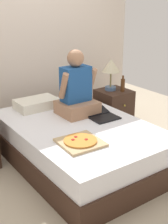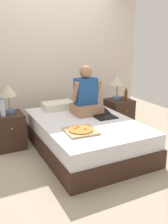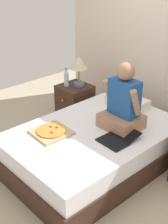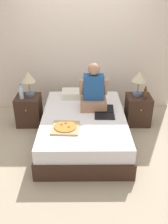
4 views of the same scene
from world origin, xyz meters
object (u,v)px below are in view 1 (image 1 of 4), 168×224
object	(u,v)px
pizza_box	(80,142)
nightstand_right	(114,108)
bed	(79,143)
laptop	(102,115)
lamp_on_right_nightstand	(111,68)
beer_bottle	(123,85)
person_seated	(76,91)

from	to	relation	value
pizza_box	nightstand_right	bearing A→B (deg)	37.91
bed	nightstand_right	distance (m)	1.18
bed	laptop	world-z (taller)	laptop
lamp_on_right_nightstand	beer_bottle	xyz separation A→B (m)	(0.10, -0.15, -0.23)
bed	lamp_on_right_nightstand	size ratio (longest dim) A/B	4.55
bed	laptop	distance (m)	0.43
lamp_on_right_nightstand	beer_bottle	world-z (taller)	lamp_on_right_nightstand
nightstand_right	beer_bottle	world-z (taller)	beer_bottle
lamp_on_right_nightstand	person_seated	distance (m)	0.91
person_seated	beer_bottle	bearing A→B (deg)	12.20
lamp_on_right_nightstand	person_seated	world-z (taller)	person_seated
nightstand_right	lamp_on_right_nightstand	size ratio (longest dim) A/B	1.23
nightstand_right	lamp_on_right_nightstand	distance (m)	0.61
pizza_box	lamp_on_right_nightstand	bearing A→B (deg)	39.92
laptop	pizza_box	distance (m)	0.75
nightstand_right	person_seated	world-z (taller)	person_seated
beer_bottle	person_seated	bearing A→B (deg)	-167.80
bed	pizza_box	size ratio (longest dim) A/B	4.86
nightstand_right	laptop	xyz separation A→B (m)	(-0.69, -0.58, 0.22)
pizza_box	person_seated	bearing A→B (deg)	58.32
lamp_on_right_nightstand	pizza_box	world-z (taller)	lamp_on_right_nightstand
nightstand_right	lamp_on_right_nightstand	world-z (taller)	lamp_on_right_nightstand
pizza_box	beer_bottle	bearing A→B (deg)	33.65
bed	beer_bottle	distance (m)	1.27
laptop	person_seated	bearing A→B (deg)	122.19
nightstand_right	pizza_box	size ratio (longest dim) A/B	1.31
nightstand_right	beer_bottle	distance (m)	0.39
laptop	pizza_box	world-z (taller)	laptop
nightstand_right	pizza_box	xyz separation A→B (m)	(-1.30, -1.01, 0.22)
person_seated	bed	bearing A→B (deg)	-120.13
person_seated	laptop	bearing A→B (deg)	-57.81
laptop	pizza_box	xyz separation A→B (m)	(-0.61, -0.43, -0.00)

